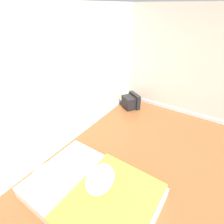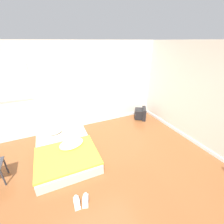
% 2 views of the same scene
% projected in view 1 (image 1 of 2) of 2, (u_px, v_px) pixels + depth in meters
% --- Properties ---
extents(wall_back, '(8.22, 0.08, 2.60)m').
position_uv_depth(wall_back, '(43.00, 93.00, 2.89)').
color(wall_back, silver).
rests_on(wall_back, ground_plane).
extents(mattress_bed, '(1.36, 1.94, 0.36)m').
position_uv_depth(mattress_bed, '(92.00, 192.00, 2.61)').
color(mattress_bed, beige).
rests_on(mattress_bed, ground_plane).
extents(crt_tv, '(0.55, 0.57, 0.41)m').
position_uv_depth(crt_tv, '(131.00, 101.00, 4.97)').
color(crt_tv, black).
rests_on(crt_tv, ground_plane).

